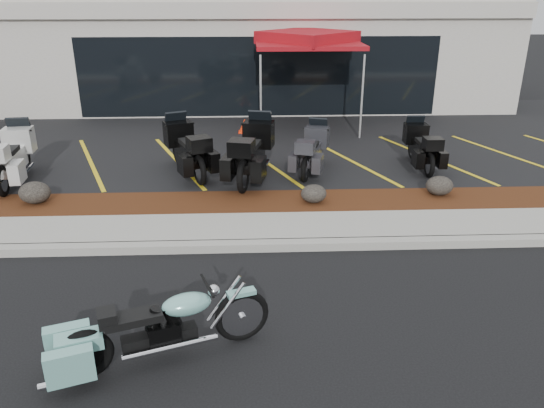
{
  "coord_description": "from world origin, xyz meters",
  "views": [
    {
      "loc": [
        -0.33,
        -7.46,
        4.31
      ],
      "look_at": [
        0.04,
        1.2,
        0.74
      ],
      "focal_mm": 35.0,
      "sensor_mm": 36.0,
      "label": 1
    }
  ],
  "objects_px": {
    "hero_cruiser": "(242,309)",
    "traffic_cone": "(245,126)",
    "popup_canopy": "(308,40)",
    "touring_white": "(22,145)"
  },
  "relations": [
    {
      "from": "touring_white",
      "to": "popup_canopy",
      "type": "bearing_deg",
      "value": -66.08
    },
    {
      "from": "traffic_cone",
      "to": "hero_cruiser",
      "type": "bearing_deg",
      "value": -89.9
    },
    {
      "from": "traffic_cone",
      "to": "popup_canopy",
      "type": "xyz_separation_m",
      "value": [
        1.95,
        0.69,
        2.44
      ]
    },
    {
      "from": "hero_cruiser",
      "to": "traffic_cone",
      "type": "distance_m",
      "value": 10.16
    },
    {
      "from": "traffic_cone",
      "to": "popup_canopy",
      "type": "bearing_deg",
      "value": 19.45
    },
    {
      "from": "traffic_cone",
      "to": "popup_canopy",
      "type": "distance_m",
      "value": 3.2
    },
    {
      "from": "hero_cruiser",
      "to": "traffic_cone",
      "type": "relative_size",
      "value": 6.62
    },
    {
      "from": "hero_cruiser",
      "to": "touring_white",
      "type": "xyz_separation_m",
      "value": [
        -5.3,
        6.66,
        0.33
      ]
    },
    {
      "from": "touring_white",
      "to": "traffic_cone",
      "type": "distance_m",
      "value": 6.35
    },
    {
      "from": "touring_white",
      "to": "traffic_cone",
      "type": "xyz_separation_m",
      "value": [
        5.28,
        3.49,
        -0.46
      ]
    }
  ]
}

